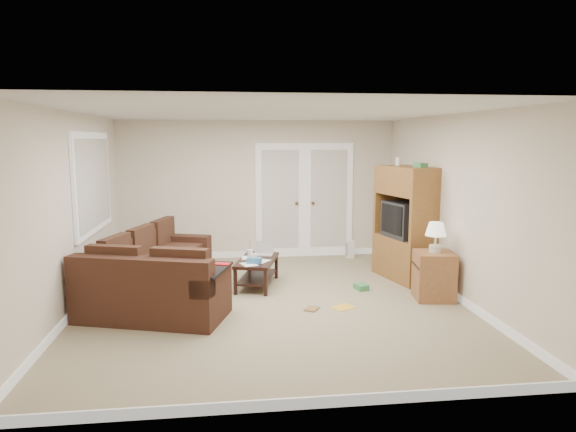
{
  "coord_description": "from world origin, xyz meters",
  "views": [
    {
      "loc": [
        -0.6,
        -6.57,
        2.16
      ],
      "look_at": [
        0.27,
        0.46,
        1.1
      ],
      "focal_mm": 32.0,
      "sensor_mm": 36.0,
      "label": 1
    }
  ],
  "objects": [
    {
      "name": "floor_greenbox",
      "position": [
        1.34,
        0.45,
        0.04
      ],
      "size": [
        0.2,
        0.24,
        0.08
      ],
      "primitive_type": "cube",
      "rotation": [
        0.0,
        0.0,
        0.27
      ],
      "color": "#3E8A4F",
      "rests_on": "floor"
    },
    {
      "name": "side_cabinet",
      "position": [
        2.2,
        -0.09,
        0.38
      ],
      "size": [
        0.57,
        0.57,
        1.06
      ],
      "rotation": [
        0.0,
        0.0,
        -0.15
      ],
      "color": "#915C35",
      "rests_on": "floor"
    },
    {
      "name": "floor",
      "position": [
        0.0,
        0.0,
        0.0
      ],
      "size": [
        5.5,
        5.5,
        0.0
      ],
      "primitive_type": "plane",
      "color": "tan",
      "rests_on": "ground"
    },
    {
      "name": "coffee_table",
      "position": [
        -0.14,
        0.84,
        0.23
      ],
      "size": [
        0.75,
        1.1,
        0.69
      ],
      "rotation": [
        0.0,
        0.0,
        -0.26
      ],
      "color": "black",
      "rests_on": "floor"
    },
    {
      "name": "wall_left",
      "position": [
        -2.5,
        0.0,
        1.25
      ],
      "size": [
        0.02,
        5.5,
        2.5
      ],
      "primitive_type": "cube",
      "color": "silver",
      "rests_on": "floor"
    },
    {
      "name": "window_left",
      "position": [
        -2.46,
        1.0,
        1.55
      ],
      "size": [
        0.05,
        1.92,
        1.42
      ],
      "color": "white",
      "rests_on": "wall_left"
    },
    {
      "name": "french_doors",
      "position": [
        0.85,
        2.71,
        1.04
      ],
      "size": [
        1.8,
        0.05,
        2.13
      ],
      "color": "white",
      "rests_on": "floor"
    },
    {
      "name": "floor_magazine",
      "position": [
        0.9,
        -0.3,
        0.0
      ],
      "size": [
        0.34,
        0.32,
        0.01
      ],
      "primitive_type": "cube",
      "rotation": [
        0.0,
        0.0,
        0.45
      ],
      "color": "yellow",
      "rests_on": "floor"
    },
    {
      "name": "sectional_sofa",
      "position": [
        -1.55,
        0.28,
        0.32
      ],
      "size": [
        1.95,
        3.06,
        0.82
      ],
      "rotation": [
        0.0,
        0.0,
        -0.3
      ],
      "color": "#3E2318",
      "rests_on": "floor"
    },
    {
      "name": "space_heater",
      "position": [
        1.67,
        2.45,
        0.16
      ],
      "size": [
        0.14,
        0.12,
        0.33
      ],
      "primitive_type": "cube",
      "rotation": [
        0.0,
        0.0,
        0.07
      ],
      "color": "white",
      "rests_on": "floor"
    },
    {
      "name": "tv_armoire",
      "position": [
        2.2,
        0.98,
        0.89
      ],
      "size": [
        0.84,
        1.2,
        1.88
      ],
      "rotation": [
        0.0,
        0.0,
        0.23
      ],
      "color": "brown",
      "rests_on": "floor"
    },
    {
      "name": "ceiling",
      "position": [
        0.0,
        0.0,
        2.5
      ],
      "size": [
        5.0,
        5.5,
        0.02
      ],
      "primitive_type": "cube",
      "color": "silver",
      "rests_on": "wall_back"
    },
    {
      "name": "wall_right",
      "position": [
        2.5,
        0.0,
        1.25
      ],
      "size": [
        0.02,
        5.5,
        2.5
      ],
      "primitive_type": "cube",
      "color": "silver",
      "rests_on": "floor"
    },
    {
      "name": "floor_book",
      "position": [
        0.41,
        -0.29,
        0.01
      ],
      "size": [
        0.24,
        0.26,
        0.02
      ],
      "primitive_type": "imported",
      "rotation": [
        0.0,
        0.0,
        -0.53
      ],
      "color": "brown",
      "rests_on": "floor"
    },
    {
      "name": "wall_back",
      "position": [
        0.0,
        2.75,
        1.25
      ],
      "size": [
        5.0,
        0.02,
        2.5
      ],
      "primitive_type": "cube",
      "color": "silver",
      "rests_on": "floor"
    },
    {
      "name": "wall_front",
      "position": [
        0.0,
        -2.75,
        1.25
      ],
      "size": [
        5.0,
        0.02,
        2.5
      ],
      "primitive_type": "cube",
      "color": "silver",
      "rests_on": "floor"
    },
    {
      "name": "baseboards",
      "position": [
        0.0,
        0.0,
        0.05
      ],
      "size": [
        5.0,
        5.5,
        0.1
      ],
      "primitive_type": null,
      "color": "white",
      "rests_on": "floor"
    }
  ]
}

